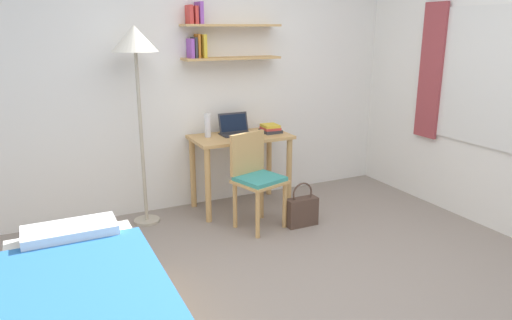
% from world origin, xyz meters
% --- Properties ---
extents(ground_plane, '(5.28, 5.28, 0.00)m').
position_xyz_m(ground_plane, '(0.00, 0.00, 0.00)').
color(ground_plane, gray).
extents(wall_back, '(4.40, 0.27, 2.60)m').
position_xyz_m(wall_back, '(0.00, 2.02, 1.31)').
color(wall_back, white).
rests_on(wall_back, ground_plane).
extents(desk, '(0.96, 0.53, 0.75)m').
position_xyz_m(desk, '(0.17, 1.70, 0.59)').
color(desk, tan).
rests_on(desk, ground_plane).
extents(desk_chair, '(0.49, 0.48, 0.86)m').
position_xyz_m(desk_chair, '(0.10, 1.21, 0.48)').
color(desk_chair, tan).
rests_on(desk_chair, ground_plane).
extents(standing_lamp, '(0.40, 0.40, 1.79)m').
position_xyz_m(standing_lamp, '(-0.79, 1.73, 1.58)').
color(standing_lamp, '#B2A893').
rests_on(standing_lamp, ground_plane).
extents(laptop, '(0.31, 0.21, 0.21)m').
position_xyz_m(laptop, '(0.15, 1.79, 0.80)').
color(laptop, '#2D2D33').
rests_on(laptop, desk).
extents(water_bottle, '(0.06, 0.06, 0.23)m').
position_xyz_m(water_bottle, '(-0.14, 1.78, 0.86)').
color(water_bottle, silver).
rests_on(water_bottle, desk).
extents(book_stack, '(0.18, 0.20, 0.08)m').
position_xyz_m(book_stack, '(0.50, 1.69, 0.79)').
color(book_stack, '#333338').
rests_on(book_stack, desk).
extents(handbag, '(0.29, 0.12, 0.42)m').
position_xyz_m(handbag, '(0.48, 1.02, 0.15)').
color(handbag, '#4C382D').
rests_on(handbag, ground_plane).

